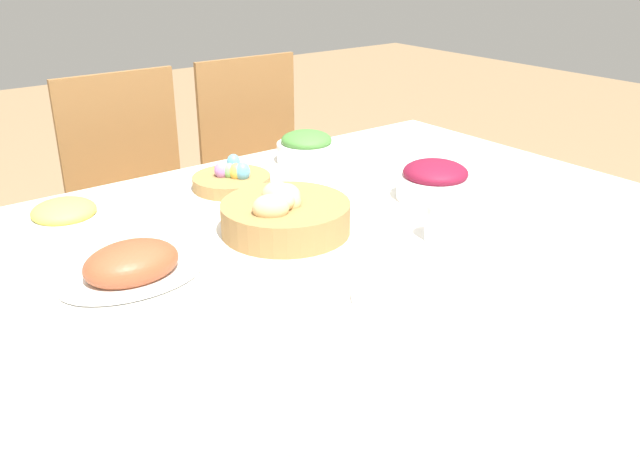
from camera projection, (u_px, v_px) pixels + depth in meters
name	position (u px, v px, depth m)	size (l,w,h in m)	color
dining_table	(303.00, 366.00, 1.73)	(1.90, 1.18, 0.75)	silver
chair_far_right	(265.00, 181.00, 2.63)	(0.43, 0.43, 0.97)	olive
chair_far_center	(141.00, 211.00, 2.34)	(0.42, 0.42, 0.97)	olive
bread_basket	(285.00, 214.00, 1.56)	(0.30, 0.30, 0.13)	#9E7542
egg_basket	(232.00, 180.00, 1.85)	(0.21, 0.21, 0.08)	#9E7542
ham_platter	(132.00, 266.00, 1.35)	(0.30, 0.21, 0.08)	white
green_salad_bowl	(307.00, 147.00, 2.05)	(0.18, 0.18, 0.10)	white
beet_salad_bowl	(435.00, 181.00, 1.76)	(0.20, 0.20, 0.10)	white
pineapple_bowl	(65.00, 220.00, 1.54)	(0.17, 0.17, 0.09)	silver
dinner_plate	(416.00, 297.00, 1.28)	(0.25, 0.25, 0.01)	white
fork	(356.00, 323.00, 1.20)	(0.01, 0.17, 0.00)	silver
knife	(468.00, 276.00, 1.37)	(0.01, 0.17, 0.00)	silver
spoon	(478.00, 272.00, 1.38)	(0.01, 0.17, 0.00)	silver
drinking_cup	(441.00, 222.00, 1.52)	(0.07, 0.07, 0.09)	silver
butter_dish	(237.00, 296.00, 1.27)	(0.12, 0.07, 0.03)	white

